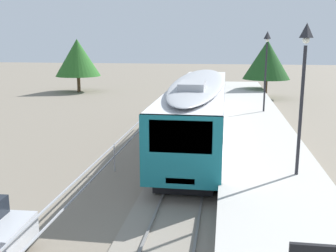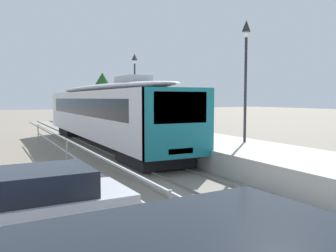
% 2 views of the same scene
% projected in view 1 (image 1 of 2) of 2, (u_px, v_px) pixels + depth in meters
% --- Properties ---
extents(ground_plane, '(160.00, 160.00, 0.00)m').
position_uv_depth(ground_plane, '(127.00, 165.00, 18.39)').
color(ground_plane, slate).
extents(track_rails, '(3.20, 60.00, 0.14)m').
position_uv_depth(track_rails, '(191.00, 167.00, 17.96)').
color(track_rails, gray).
rests_on(track_rails, ground).
extents(commuter_train, '(2.82, 18.51, 3.74)m').
position_uv_depth(commuter_train, '(199.00, 105.00, 22.06)').
color(commuter_train, silver).
rests_on(commuter_train, track_rails).
extents(station_platform, '(3.90, 60.00, 0.90)m').
position_uv_depth(station_platform, '(265.00, 161.00, 17.41)').
color(station_platform, '#B7B5AD').
rests_on(station_platform, ground).
extents(platform_lamp_mid_platform, '(0.34, 0.34, 5.35)m').
position_uv_depth(platform_lamp_mid_platform, '(304.00, 71.00, 13.56)').
color(platform_lamp_mid_platform, '#232328').
rests_on(platform_lamp_mid_platform, station_platform).
extents(platform_lamp_far_end, '(0.34, 0.34, 5.35)m').
position_uv_depth(platform_lamp_far_end, '(266.00, 56.00, 26.26)').
color(platform_lamp_far_end, '#232328').
rests_on(platform_lamp_far_end, station_platform).
extents(tree_behind_carpark, '(4.63, 4.63, 5.69)m').
position_uv_depth(tree_behind_carpark, '(267.00, 60.00, 38.80)').
color(tree_behind_carpark, brown).
rests_on(tree_behind_carpark, ground).
extents(tree_behind_station_far, '(4.96, 4.96, 5.81)m').
position_uv_depth(tree_behind_station_far, '(78.00, 58.00, 43.65)').
color(tree_behind_station_far, brown).
rests_on(tree_behind_station_far, ground).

